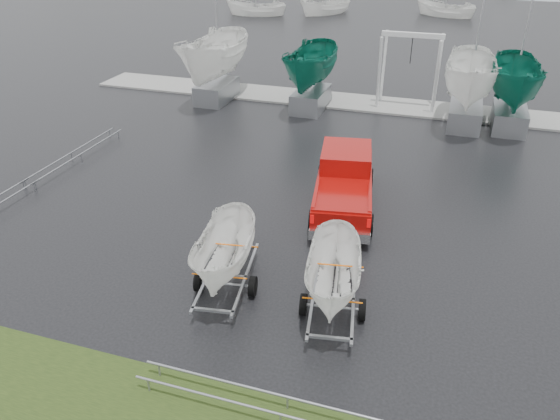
# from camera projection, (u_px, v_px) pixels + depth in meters

# --- Properties ---
(ground_plane) EXTENTS (120.00, 120.00, 0.00)m
(ground_plane) POSITION_uv_depth(u_px,v_px,m) (260.00, 200.00, 20.99)
(ground_plane) COLOR black
(ground_plane) RESTS_ON ground
(dock) EXTENTS (30.00, 3.00, 0.12)m
(dock) POSITION_uv_depth(u_px,v_px,m) (335.00, 100.00, 31.80)
(dock) COLOR #999993
(dock) RESTS_ON ground
(pickup_truck) EXTENTS (2.93, 6.11, 1.95)m
(pickup_truck) POSITION_uv_depth(u_px,v_px,m) (345.00, 179.00, 20.24)
(pickup_truck) COLOR #950B08
(pickup_truck) RESTS_ON ground
(trailer_hitched) EXTENTS (1.86, 3.75, 4.48)m
(trailer_hitched) POSITION_uv_depth(u_px,v_px,m) (337.00, 236.00, 13.98)
(trailer_hitched) COLOR gray
(trailer_hitched) RESTS_ON ground
(trailer_parked) EXTENTS (1.85, 3.74, 4.50)m
(trailer_parked) POSITION_uv_depth(u_px,v_px,m) (224.00, 216.00, 14.90)
(trailer_parked) COLOR gray
(trailer_parked) RESTS_ON ground
(boat_hoist) EXTENTS (3.30, 2.18, 4.12)m
(boat_hoist) POSITION_uv_depth(u_px,v_px,m) (410.00, 60.00, 29.45)
(boat_hoist) COLOR silver
(boat_hoist) RESTS_ON ground
(keelboat_0) EXTENTS (2.73, 3.20, 10.91)m
(keelboat_0) POSITION_uv_depth(u_px,v_px,m) (213.00, 23.00, 29.85)
(keelboat_0) COLOR gray
(keelboat_0) RESTS_ON ground
(keelboat_1) EXTENTS (2.39, 3.20, 7.45)m
(keelboat_1) POSITION_uv_depth(u_px,v_px,m) (312.00, 40.00, 28.77)
(keelboat_1) COLOR gray
(keelboat_1) RESTS_ON ground
(keelboat_2) EXTENTS (2.56, 3.20, 10.73)m
(keelboat_2) POSITION_uv_depth(u_px,v_px,m) (477.00, 45.00, 26.24)
(keelboat_2) COLOR gray
(keelboat_2) RESTS_ON ground
(keelboat_3) EXTENTS (2.43, 3.20, 10.60)m
(keelboat_3) POSITION_uv_depth(u_px,v_px,m) (523.00, 52.00, 26.02)
(keelboat_3) COLOR gray
(keelboat_3) RESTS_ON ground
(mast_rack_0) EXTENTS (0.56, 6.50, 0.06)m
(mast_rack_0) POSITION_uv_depth(u_px,v_px,m) (76.00, 153.00, 24.09)
(mast_rack_0) COLOR gray
(mast_rack_0) RESTS_ON ground
(mast_rack_2) EXTENTS (7.00, 0.56, 0.06)m
(mast_rack_2) POSITION_uv_depth(u_px,v_px,m) (284.00, 406.00, 11.83)
(mast_rack_2) COLOR gray
(mast_rack_2) RESTS_ON ground
(moored_boat_0) EXTENTS (2.82, 2.77, 11.16)m
(moored_boat_0) POSITION_uv_depth(u_px,v_px,m) (256.00, 15.00, 57.73)
(moored_boat_0) COLOR white
(moored_boat_0) RESTS_ON ground
(moored_boat_1) EXTENTS (3.57, 3.59, 11.38)m
(moored_boat_1) POSITION_uv_depth(u_px,v_px,m) (325.00, 14.00, 58.51)
(moored_boat_1) COLOR white
(moored_boat_1) RESTS_ON ground
(moored_boat_2) EXTENTS (3.17, 3.13, 11.23)m
(moored_boat_2) POSITION_uv_depth(u_px,v_px,m) (444.00, 16.00, 57.27)
(moored_boat_2) COLOR white
(moored_boat_2) RESTS_ON ground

